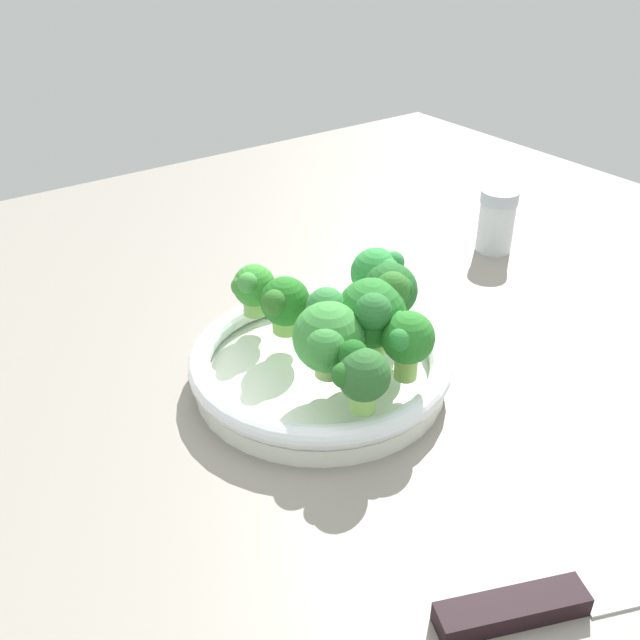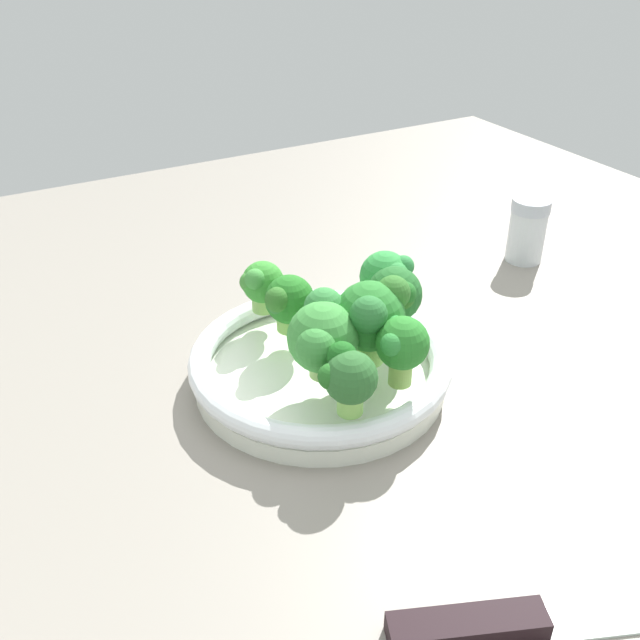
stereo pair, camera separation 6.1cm
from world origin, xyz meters
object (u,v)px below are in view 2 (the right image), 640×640
broccoli_floret_0 (323,336)px  broccoli_floret_1 (371,316)px  broccoli_floret_3 (402,343)px  broccoli_floret_5 (395,296)px  bowl (320,366)px  pepper_shaker (527,230)px  knife (544,620)px  broccoli_floret_7 (348,377)px  broccoli_floret_6 (261,284)px  broccoli_floret_4 (387,277)px  broccoli_floret_2 (288,302)px

broccoli_floret_0 → broccoli_floret_1: size_ratio=0.93×
broccoli_floret_3 → broccoli_floret_5: (3.50, 6.07, 0.29)cm
bowl → pepper_shaker: pepper_shaker is taller
broccoli_floret_3 → knife: broccoli_floret_3 is taller
pepper_shaker → knife: bearing=-131.4°
broccoli_floret_7 → broccoli_floret_6: bearing=87.4°
broccoli_floret_6 → bowl: bearing=-79.8°
broccoli_floret_0 → knife: bearing=-86.8°
broccoli_floret_4 → pepper_shaker: size_ratio=0.80×
broccoli_floret_6 → broccoli_floret_1: bearing=-70.2°
bowl → broccoli_floret_7: size_ratio=4.25×
broccoli_floret_0 → broccoli_floret_6: bearing=89.4°
broccoli_floret_1 → broccoli_floret_4: broccoli_floret_1 is taller
bowl → broccoli_floret_1: broccoli_floret_1 is taller
bowl → pepper_shaker: size_ratio=3.02×
broccoli_floret_1 → broccoli_floret_3: bearing=-82.6°
knife → broccoli_floret_0: bearing=93.2°
broccoli_floret_5 → broccoli_floret_3: bearing=-120.0°
broccoli_floret_2 → broccoli_floret_7: broccoli_floret_7 is taller
broccoli_floret_5 → broccoli_floret_6: broccoli_floret_5 is taller
broccoli_floret_2 → broccoli_floret_3: (4.30, -11.48, 0.80)cm
broccoli_floret_0 → broccoli_floret_5: broccoli_floret_0 is taller
bowl → broccoli_floret_6: bearing=100.2°
pepper_shaker → broccoli_floret_0: bearing=-159.3°
knife → broccoli_floret_3: bearing=80.2°
broccoli_floret_6 → broccoli_floret_2: bearing=-82.7°
broccoli_floret_3 → pepper_shaker: 34.60cm
broccoli_floret_4 → broccoli_floret_3: bearing=-117.8°
broccoli_floret_5 → broccoli_floret_6: bearing=130.5°
bowl → broccoli_floret_5: 9.06cm
broccoli_floret_1 → broccoli_floret_4: size_ratio=1.21×
broccoli_floret_3 → broccoli_floret_6: broccoli_floret_3 is taller
broccoli_floret_4 → broccoli_floret_7: size_ratio=1.13×
broccoli_floret_3 → broccoli_floret_7: (-5.64, -1.15, -0.57)cm
broccoli_floret_4 → broccoli_floret_7: bearing=-134.6°
bowl → broccoli_floret_0: size_ratio=3.36×
broccoli_floret_0 → broccoli_floret_7: broccoli_floret_0 is taller
pepper_shaker → bowl: bearing=-163.6°
broccoli_floret_3 → pepper_shaker: broccoli_floret_3 is taller
bowl → broccoli_floret_4: bearing=16.5°
broccoli_floret_2 → broccoli_floret_4: bearing=-9.8°
bowl → broccoli_floret_7: (-2.32, -8.47, 4.97)cm
broccoli_floret_1 → knife: bearing=-97.2°
broccoli_floret_4 → knife: 32.70cm
broccoli_floret_2 → broccoli_floret_6: bearing=97.3°
broccoli_floret_4 → broccoli_floret_6: size_ratio=1.24×
bowl → broccoli_floret_1: 7.71cm
broccoli_floret_1 → broccoli_floret_3: broccoli_floret_1 is taller
broccoli_floret_7 → broccoli_floret_2: bearing=84.0°
broccoli_floret_5 → pepper_shaker: size_ratio=0.87×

